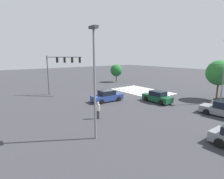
{
  "coord_description": "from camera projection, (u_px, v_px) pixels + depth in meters",
  "views": [
    {
      "loc": [
        -21.56,
        16.82,
        6.48
      ],
      "look_at": [
        0.0,
        0.0,
        1.14
      ],
      "focal_mm": 28.0,
      "sensor_mm": 36.0,
      "label": 1
    }
  ],
  "objects": [
    {
      "name": "ground_plane",
      "position": [
        112.0,
        96.0,
        28.08
      ],
      "size": [
        139.83,
        139.83,
        0.0
      ],
      "primitive_type": "plane",
      "color": "#333338"
    },
    {
      "name": "crosswalk_markings",
      "position": [
        142.0,
        91.0,
        32.32
      ],
      "size": [
        10.74,
        6.3,
        0.01
      ],
      "rotation": [
        0.0,
        0.0,
        1.57
      ],
      "color": "silver",
      "rests_on": "ground_plane"
    },
    {
      "name": "traffic_signal_mast",
      "position": [
        60.0,
        65.0,
        28.16
      ],
      "size": [
        4.22,
        4.22,
        6.48
      ],
      "rotation": [
        0.0,
        0.0,
        -2.36
      ],
      "color": "#47474C",
      "rests_on": "ground_plane"
    },
    {
      "name": "car_1",
      "position": [
        157.0,
        97.0,
        24.56
      ],
      "size": [
        4.24,
        1.99,
        1.62
      ],
      "rotation": [
        0.0,
        0.0,
        -0.02
      ],
      "color": "#144728",
      "rests_on": "ground_plane"
    },
    {
      "name": "car_3",
      "position": [
        107.0,
        96.0,
        25.03
      ],
      "size": [
        2.25,
        4.71,
        1.63
      ],
      "rotation": [
        0.0,
        0.0,
        -1.64
      ],
      "color": "navy",
      "rests_on": "ground_plane"
    },
    {
      "name": "pedestrian",
      "position": [
        98.0,
        109.0,
        18.01
      ],
      "size": [
        0.41,
        0.41,
        1.79
      ],
      "rotation": [
        0.0,
        0.0,
        -0.81
      ],
      "color": "#38383D",
      "rests_on": "ground_plane"
    },
    {
      "name": "street_light_pole_b",
      "position": [
        94.0,
        75.0,
        12.92
      ],
      "size": [
        0.8,
        0.36,
        8.55
      ],
      "color": "slate",
      "rests_on": "ground_plane"
    },
    {
      "name": "tree_corner_a",
      "position": [
        116.0,
        70.0,
        42.88
      ],
      "size": [
        2.91,
        2.91,
        4.35
      ],
      "color": "brown",
      "rests_on": "ground_plane"
    },
    {
      "name": "tree_corner_c",
      "position": [
        219.0,
        73.0,
        25.24
      ],
      "size": [
        3.66,
        3.66,
        5.86
      ],
      "color": "brown",
      "rests_on": "ground_plane"
    }
  ]
}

